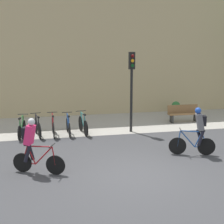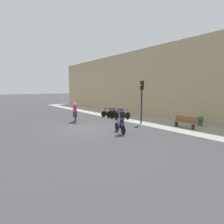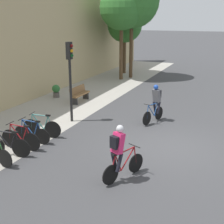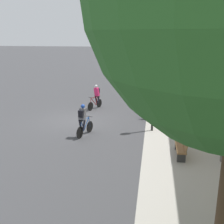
{
  "view_description": "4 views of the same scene",
  "coord_description": "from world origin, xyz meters",
  "views": [
    {
      "loc": [
        -2.58,
        -8.67,
        3.83
      ],
      "look_at": [
        0.03,
        3.64,
        1.23
      ],
      "focal_mm": 50.0,
      "sensor_mm": 36.0,
      "label": 1
    },
    {
      "loc": [
        11.25,
        -6.28,
        2.96
      ],
      "look_at": [
        -0.43,
        2.97,
        0.99
      ],
      "focal_mm": 28.0,
      "sensor_mm": 36.0,
      "label": 2
    },
    {
      "loc": [
        -10.86,
        -2.25,
        4.71
      ],
      "look_at": [
        -1.34,
        1.76,
        1.54
      ],
      "focal_mm": 50.0,
      "sensor_mm": 36.0,
      "label": 3
    },
    {
      "loc": [
        16.37,
        4.89,
        5.31
      ],
      "look_at": [
        0.35,
        2.47,
        0.75
      ],
      "focal_mm": 45.0,
      "sensor_mm": 36.0,
      "label": 4
    }
  ],
  "objects": [
    {
      "name": "cyclist_pink",
      "position": [
        -3.08,
        0.8,
        0.95
      ],
      "size": [
        1.59,
        0.76,
        1.75
      ],
      "color": "black",
      "rests_on": "ground"
    },
    {
      "name": "bench",
      "position": [
        4.43,
        6.23,
        0.47
      ],
      "size": [
        1.69,
        0.44,
        0.89
      ],
      "color": "brown",
      "rests_on": "ground"
    },
    {
      "name": "ground",
      "position": [
        0.0,
        0.0,
        0.0
      ],
      "size": [
        200.0,
        200.0,
        0.0
      ],
      "primitive_type": "plane",
      "color": "#3D3D3F"
    },
    {
      "name": "street_tree_2",
      "position": [
        14.37,
        7.23,
        4.02
      ],
      "size": [
        2.9,
        2.9,
        5.5
      ],
      "color": "#4C3823",
      "rests_on": "ground"
    },
    {
      "name": "parked_bike_3",
      "position": [
        -1.69,
        4.98,
        0.39
      ],
      "size": [
        0.46,
        1.6,
        0.95
      ],
      "color": "black",
      "rests_on": "ground"
    },
    {
      "name": "parked_bike_4",
      "position": [
        -1.02,
        4.98,
        0.41
      ],
      "size": [
        0.46,
        1.66,
        0.99
      ],
      "color": "black",
      "rests_on": "ground"
    },
    {
      "name": "parked_bike_2",
      "position": [
        -2.36,
        4.98,
        0.41
      ],
      "size": [
        0.46,
        1.67,
        0.99
      ],
      "color": "black",
      "rests_on": "ground"
    },
    {
      "name": "street_tree_0",
      "position": [
        11.63,
        6.47,
        5.29
      ],
      "size": [
        3.25,
        3.25,
        6.95
      ],
      "color": "#4C3823",
      "rests_on": "ground"
    },
    {
      "name": "traffic_light_pole",
      "position": [
        1.2,
        4.87,
        2.53
      ],
      "size": [
        0.26,
        0.3,
        3.65
      ],
      "color": "black",
      "rests_on": "ground"
    },
    {
      "name": "street_tree_1",
      "position": [
        12.61,
        6.01,
        5.85
      ],
      "size": [
        4.14,
        4.14,
        7.94
      ],
      "color": "#4C3823",
      "rests_on": "ground"
    },
    {
      "name": "kerb_strip",
      "position": [
        0.0,
        6.75,
        0.0
      ],
      "size": [
        44.0,
        4.5,
        0.01
      ],
      "primitive_type": "cube",
      "color": "#A39E93",
      "rests_on": "ground"
    },
    {
      "name": "parked_bike_1",
      "position": [
        -3.03,
        4.98,
        0.41
      ],
      "size": [
        0.48,
        1.64,
        0.98
      ],
      "color": "black",
      "rests_on": "ground"
    },
    {
      "name": "potted_plant",
      "position": [
        4.77,
        8.01,
        0.44
      ],
      "size": [
        0.48,
        0.48,
        0.78
      ],
      "color": "#56514C",
      "rests_on": "ground"
    },
    {
      "name": "cyclist_grey",
      "position": [
        2.68,
        1.28,
        0.95
      ],
      "size": [
        1.61,
        0.62,
        1.76
      ],
      "color": "black",
      "rests_on": "ground"
    }
  ]
}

